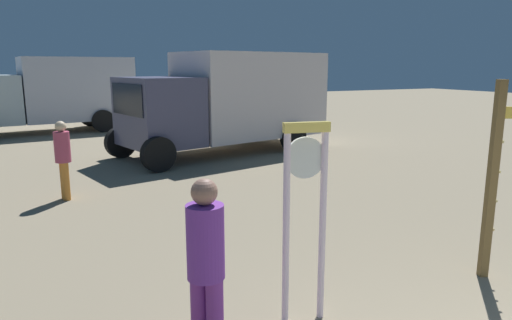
{
  "coord_description": "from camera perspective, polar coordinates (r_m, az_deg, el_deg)",
  "views": [
    {
      "loc": [
        -3.52,
        -1.18,
        2.62
      ],
      "look_at": [
        -0.45,
        5.13,
        1.2
      ],
      "focal_mm": 32.56,
      "sensor_mm": 36.0,
      "label": 1
    }
  ],
  "objects": [
    {
      "name": "person_near_clock",
      "position": [
        4.11,
        -6.17,
        -12.56
      ],
      "size": [
        0.33,
        0.33,
        1.71
      ],
      "color": "#7A3395",
      "rests_on": "ground_plane"
    },
    {
      "name": "box_truck_near",
      "position": [
        14.38,
        -2.93,
        7.52
      ],
      "size": [
        6.95,
        3.86,
        3.03
      ],
      "color": "silver",
      "rests_on": "ground_plane"
    },
    {
      "name": "person_distant",
      "position": [
        9.9,
        -22.63,
        0.44
      ],
      "size": [
        0.3,
        0.3,
        1.58
      ],
      "color": "orange",
      "rests_on": "ground_plane"
    },
    {
      "name": "box_truck_far",
      "position": [
        20.51,
        -22.89,
        7.74
      ],
      "size": [
        6.37,
        3.05,
        2.98
      ],
      "color": "silver",
      "rests_on": "ground_plane"
    },
    {
      "name": "standing_clock",
      "position": [
        4.7,
        6.02,
        -4.99
      ],
      "size": [
        0.48,
        0.18,
        2.09
      ],
      "color": "white",
      "rests_on": "ground_plane"
    }
  ]
}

